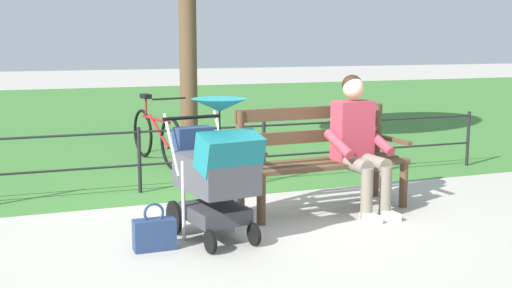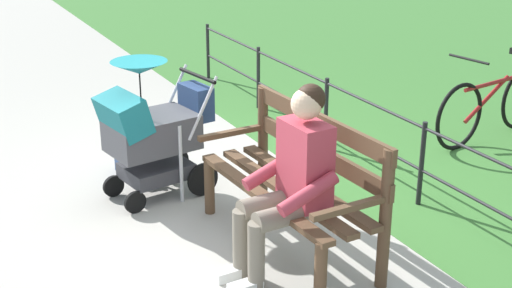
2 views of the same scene
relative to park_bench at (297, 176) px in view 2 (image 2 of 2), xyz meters
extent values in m
plane|color=#ADA89E|center=(0.80, 0.11, -0.53)|extent=(60.00, 60.00, 0.00)
cube|color=brown|center=(0.00, -0.06, -0.08)|extent=(1.60, 0.18, 0.04)
cube|color=brown|center=(-0.01, 0.11, -0.08)|extent=(1.60, 0.18, 0.04)
cube|color=brown|center=(-0.01, 0.29, -0.08)|extent=(1.60, 0.18, 0.04)
cube|color=brown|center=(0.01, -0.16, 0.14)|extent=(1.60, 0.12, 0.12)
cube|color=brown|center=(0.01, -0.16, 0.37)|extent=(1.60, 0.12, 0.12)
cylinder|color=brown|center=(-0.76, 0.28, -0.30)|extent=(0.08, 0.08, 0.45)
cylinder|color=brown|center=(-0.74, -0.20, -0.05)|extent=(0.08, 0.08, 0.95)
cube|color=brown|center=(-0.75, 0.08, 0.10)|extent=(0.08, 0.56, 0.04)
cylinder|color=brown|center=(0.73, 0.35, -0.30)|extent=(0.08, 0.08, 0.45)
cylinder|color=brown|center=(0.76, -0.13, -0.05)|extent=(0.08, 0.08, 0.95)
cube|color=brown|center=(0.74, 0.15, 0.10)|extent=(0.08, 0.56, 0.04)
cylinder|color=slate|center=(-0.40, 0.33, -0.06)|extent=(0.16, 0.41, 0.14)
cylinder|color=slate|center=(-0.20, 0.34, -0.06)|extent=(0.16, 0.41, 0.14)
cylinder|color=slate|center=(-0.41, 0.53, -0.29)|extent=(0.11, 0.11, 0.47)
cylinder|color=slate|center=(-0.21, 0.54, -0.29)|extent=(0.11, 0.11, 0.47)
cube|color=silver|center=(-0.41, 0.61, -0.49)|extent=(0.11, 0.22, 0.07)
cube|color=silver|center=(-0.21, 0.62, -0.49)|extent=(0.11, 0.22, 0.07)
cube|color=#B23847|center=(-0.29, 0.12, 0.22)|extent=(0.37, 0.24, 0.56)
cylinder|color=#B23847|center=(-0.51, 0.22, 0.12)|extent=(0.11, 0.43, 0.23)
cylinder|color=#B23847|center=(-0.07, 0.25, 0.12)|extent=(0.11, 0.43, 0.23)
sphere|color=beige|center=(-0.29, 0.12, 0.62)|extent=(0.20, 0.20, 0.20)
sphere|color=black|center=(-0.28, 0.09, 0.65)|extent=(0.19, 0.19, 0.19)
cylinder|color=black|center=(1.05, 0.27, -0.39)|extent=(0.08, 0.28, 0.28)
cylinder|color=black|center=(1.51, 0.35, -0.39)|extent=(0.08, 0.28, 0.28)
cylinder|color=black|center=(1.00, 0.87, -0.44)|extent=(0.06, 0.18, 0.18)
cylinder|color=black|center=(1.37, 0.93, -0.44)|extent=(0.06, 0.18, 0.18)
cube|color=#38383D|center=(1.23, 0.61, -0.31)|extent=(0.50, 0.58, 0.12)
cylinder|color=silver|center=(1.02, 0.47, -0.20)|extent=(0.03, 0.03, 0.65)
cylinder|color=silver|center=(1.47, 0.55, -0.20)|extent=(0.03, 0.03, 0.65)
cube|color=#47474C|center=(1.23, 0.63, 0.02)|extent=(0.57, 0.75, 0.28)
cube|color=#19727A|center=(1.19, 0.86, 0.22)|extent=(0.52, 0.38, 0.33)
cylinder|color=black|center=(1.30, 0.19, 0.42)|extent=(0.52, 0.11, 0.03)
cylinder|color=silver|center=(1.06, 0.25, 0.22)|extent=(0.07, 0.30, 0.49)
cylinder|color=silver|center=(1.51, 0.33, 0.22)|extent=(0.07, 0.30, 0.49)
cone|color=#19727A|center=(1.22, 0.71, 0.57)|extent=(0.51, 0.51, 0.10)
cylinder|color=black|center=(1.22, 0.71, 0.39)|extent=(0.01, 0.01, 0.30)
cube|color=navy|center=(1.30, 0.21, 0.20)|extent=(0.34, 0.21, 0.28)
cube|color=navy|center=(1.75, 0.70, -0.41)|extent=(0.32, 0.14, 0.24)
torus|color=navy|center=(1.75, 0.70, -0.24)|extent=(0.16, 0.02, 0.16)
cylinder|color=black|center=(0.10, -1.19, -0.18)|extent=(0.04, 0.04, 0.70)
cylinder|color=black|center=(1.50, -1.19, -0.18)|extent=(0.04, 0.04, 0.70)
cylinder|color=black|center=(2.90, -1.19, -0.18)|extent=(0.04, 0.04, 0.70)
cylinder|color=black|center=(4.30, -1.19, -0.18)|extent=(0.04, 0.04, 0.70)
cylinder|color=black|center=(0.80, -1.19, 0.12)|extent=(7.00, 0.02, 0.02)
cylinder|color=black|center=(0.80, -1.19, -0.23)|extent=(7.00, 0.02, 0.02)
torus|color=black|center=(0.90, -2.30, -0.20)|extent=(0.15, 0.66, 0.66)
cylinder|color=maroon|center=(0.98, -2.80, 0.05)|extent=(0.19, 0.89, 0.04)
cylinder|color=maroon|center=(0.97, -2.70, -0.10)|extent=(0.14, 0.62, 0.38)
cylinder|color=black|center=(0.91, -2.35, 0.35)|extent=(0.44, 0.10, 0.02)
camera|label=1|loc=(2.69, 5.41, 1.07)|focal=45.06mm
camera|label=2|loc=(-3.92, 2.33, 1.99)|focal=50.18mm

